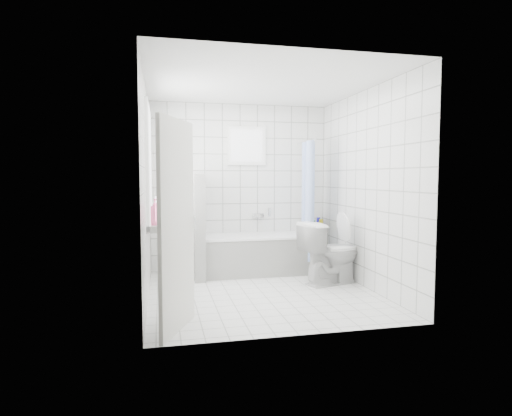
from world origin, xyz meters
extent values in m
plane|color=white|center=(0.00, 0.00, 0.00)|extent=(3.00, 3.00, 0.00)
plane|color=white|center=(0.00, 0.00, 2.60)|extent=(3.00, 3.00, 0.00)
cube|color=white|center=(0.00, 1.50, 1.30)|extent=(2.80, 0.02, 2.60)
cube|color=white|center=(0.00, -1.50, 1.30)|extent=(2.80, 0.02, 2.60)
cube|color=white|center=(-1.40, 0.00, 1.30)|extent=(0.02, 3.00, 2.60)
cube|color=white|center=(1.40, 0.00, 1.30)|extent=(0.02, 3.00, 2.60)
cube|color=white|center=(-1.35, 0.30, 1.60)|extent=(0.01, 0.90, 1.40)
cube|color=white|center=(0.10, 1.46, 1.95)|extent=(0.50, 0.01, 0.50)
cube|color=white|center=(-1.31, 0.30, 0.86)|extent=(0.18, 1.02, 0.08)
cube|color=silver|center=(-1.09, -1.11, 1.00)|extent=(0.36, 0.75, 2.00)
cube|color=white|center=(0.18, 1.12, 0.28)|extent=(1.64, 0.75, 0.55)
cube|color=white|center=(0.18, 1.12, 0.57)|extent=(1.66, 0.77, 0.03)
cube|color=white|center=(-0.71, 1.07, 0.75)|extent=(0.15, 0.85, 1.50)
cube|color=white|center=(1.21, 1.38, 0.28)|extent=(0.40, 0.24, 0.55)
imported|color=white|center=(1.03, 0.25, 0.43)|extent=(0.94, 0.69, 0.86)
cylinder|color=silver|center=(0.95, 1.10, 2.00)|extent=(0.02, 0.80, 0.02)
cube|color=silver|center=(0.28, 1.46, 0.85)|extent=(0.18, 0.06, 0.06)
imported|color=#2DCACE|center=(-1.30, 0.11, 1.00)|extent=(0.13, 0.13, 0.21)
imported|color=#CC4F7A|center=(-1.30, -0.07, 1.06)|extent=(0.14, 0.14, 0.31)
imported|color=silver|center=(-1.30, 0.25, 0.99)|extent=(0.16, 0.16, 0.19)
imported|color=white|center=(-1.30, 0.45, 1.06)|extent=(0.12, 0.12, 0.31)
cylinder|color=#178C3A|center=(1.15, 1.28, 0.66)|extent=(0.06, 0.06, 0.22)
cylinder|color=red|center=(1.14, 1.39, 0.65)|extent=(0.06, 0.06, 0.20)
cylinder|color=yellow|center=(1.29, 1.31, 0.67)|extent=(0.06, 0.06, 0.23)
cylinder|color=#1B18C5|center=(1.29, 1.42, 0.68)|extent=(0.06, 0.06, 0.25)
camera|label=1|loc=(-1.23, -5.17, 1.46)|focal=30.00mm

